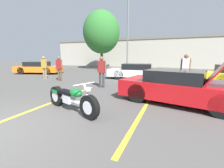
{
  "coord_description": "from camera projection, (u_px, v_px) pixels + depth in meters",
  "views": [
    {
      "loc": [
        3.93,
        -1.6,
        1.7
      ],
      "look_at": [
        2.1,
        2.84,
        0.8
      ],
      "focal_mm": 24.0,
      "sensor_mm": 36.0,
      "label": 1
    }
  ],
  "objects": [
    {
      "name": "parked_car_mid_row",
      "position": [
        139.0,
        71.0,
        11.25
      ],
      "size": [
        4.8,
        2.28,
        1.14
      ],
      "rotation": [
        0.0,
        0.0,
        0.13
      ],
      "color": "white",
      "rests_on": "ground"
    },
    {
      "name": "far_building",
      "position": [
        148.0,
        52.0,
        23.97
      ],
      "size": [
        32.0,
        4.2,
        4.4
      ],
      "color": "#B2AD9E",
      "rests_on": "ground"
    },
    {
      "name": "light_pole",
      "position": [
        128.0,
        28.0,
        16.91
      ],
      "size": [
        1.21,
        0.28,
        8.84
      ],
      "color": "slate",
      "rests_on": "ground"
    },
    {
      "name": "motorcycle",
      "position": [
        71.0,
        99.0,
        4.61
      ],
      "size": [
        2.33,
        1.03,
        0.97
      ],
      "rotation": [
        0.0,
        0.0,
        -0.34
      ],
      "color": "black",
      "rests_on": "ground"
    },
    {
      "name": "tree_background",
      "position": [
        101.0,
        32.0,
        18.71
      ],
      "size": [
        4.57,
        4.57,
        7.24
      ],
      "color": "brown",
      "rests_on": "ground"
    },
    {
      "name": "parking_stripe_middle",
      "position": [
        143.0,
        110.0,
        4.73
      ],
      "size": [
        0.12,
        4.97,
        0.01
      ],
      "primitive_type": "cube",
      "color": "yellow",
      "rests_on": "ground"
    },
    {
      "name": "spectator_midground",
      "position": [
        102.0,
        69.0,
        8.05
      ],
      "size": [
        0.52,
        0.22,
        1.68
      ],
      "color": "#333338",
      "rests_on": "ground"
    },
    {
      "name": "parking_stripe_foreground",
      "position": [
        60.0,
        99.0,
        5.96
      ],
      "size": [
        0.12,
        4.97,
        0.01
      ],
      "primitive_type": "cube",
      "color": "yellow",
      "rests_on": "ground"
    },
    {
      "name": "spectator_by_show_car",
      "position": [
        185.0,
        67.0,
        8.39
      ],
      "size": [
        0.52,
        0.24,
        1.8
      ],
      "color": "brown",
      "rests_on": "ground"
    },
    {
      "name": "show_car_hood_open",
      "position": [
        180.0,
        87.0,
        5.44
      ],
      "size": [
        4.44,
        2.75,
        1.99
      ],
      "rotation": [
        0.0,
        0.0,
        -0.22
      ],
      "color": "red",
      "rests_on": "ground"
    },
    {
      "name": "parked_car_left_row",
      "position": [
        39.0,
        68.0,
        14.66
      ],
      "size": [
        4.56,
        3.04,
        1.15
      ],
      "rotation": [
        0.0,
        0.0,
        0.3
      ],
      "color": "orange",
      "rests_on": "ground"
    },
    {
      "name": "spectator_far_lot",
      "position": [
        59.0,
        67.0,
        10.13
      ],
      "size": [
        0.52,
        0.22,
        1.68
      ],
      "color": "brown",
      "rests_on": "ground"
    },
    {
      "name": "spectator_near_motorcycle",
      "position": [
        44.0,
        66.0,
        11.0
      ],
      "size": [
        0.52,
        0.22,
        1.69
      ],
      "color": "gray",
      "rests_on": "ground"
    }
  ]
}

